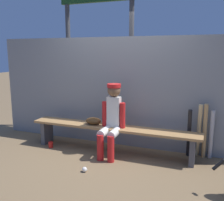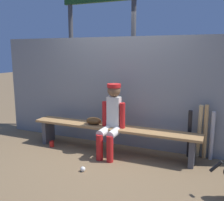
# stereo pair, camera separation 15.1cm
# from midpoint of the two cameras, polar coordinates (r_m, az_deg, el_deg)

# --- Properties ---
(ground_plane) EXTENTS (30.00, 30.00, 0.00)m
(ground_plane) POSITION_cam_midpoint_polar(r_m,az_deg,el_deg) (4.54, -0.97, -11.43)
(ground_plane) COLOR brown
(chainlink_fence) EXTENTS (5.03, 0.03, 1.98)m
(chainlink_fence) POSITION_cam_midpoint_polar(r_m,az_deg,el_deg) (4.64, 0.90, 1.80)
(chainlink_fence) COLOR gray
(chainlink_fence) RESTS_ON ground_plane
(dugout_bench) EXTENTS (2.96, 0.36, 0.47)m
(dugout_bench) POSITION_cam_midpoint_polar(r_m,az_deg,el_deg) (4.41, -0.99, -6.95)
(dugout_bench) COLOR #AD7F4C
(dugout_bench) RESTS_ON ground_plane
(player_seated) EXTENTS (0.41, 0.55, 1.20)m
(player_seated) POSITION_cam_midpoint_polar(r_m,az_deg,el_deg) (4.22, -1.11, -3.79)
(player_seated) COLOR silver
(player_seated) RESTS_ON ground_plane
(baseball_glove) EXTENTS (0.28, 0.20, 0.12)m
(baseball_glove) POSITION_cam_midpoint_polar(r_m,az_deg,el_deg) (4.50, -5.13, -4.58)
(baseball_glove) COLOR #593819
(baseball_glove) RESTS_ON dugout_bench
(bat_aluminum_black) EXTENTS (0.07, 0.18, 0.82)m
(bat_aluminum_black) POSITION_cam_midpoint_polar(r_m,az_deg,el_deg) (4.37, 15.88, -7.06)
(bat_aluminum_black) COLOR black
(bat_aluminum_black) RESTS_ON ground_plane
(bat_wood_natural) EXTENTS (0.10, 0.21, 0.90)m
(bat_wood_natural) POSITION_cam_midpoint_polar(r_m,az_deg,el_deg) (4.40, 17.87, -6.42)
(bat_wood_natural) COLOR tan
(bat_wood_natural) RESTS_ON ground_plane
(bat_wood_tan) EXTENTS (0.07, 0.15, 0.91)m
(bat_wood_tan) POSITION_cam_midpoint_polar(r_m,az_deg,el_deg) (4.39, 19.08, -6.51)
(bat_wood_tan) COLOR tan
(bat_wood_tan) RESTS_ON ground_plane
(bat_aluminum_silver) EXTENTS (0.08, 0.14, 0.81)m
(bat_aluminum_silver) POSITION_cam_midpoint_polar(r_m,az_deg,el_deg) (4.41, 20.39, -7.19)
(bat_aluminum_silver) COLOR #B7B7BC
(bat_aluminum_silver) RESTS_ON ground_plane
(baseball) EXTENTS (0.07, 0.07, 0.07)m
(baseball) POSITION_cam_midpoint_polar(r_m,az_deg,el_deg) (3.87, -7.30, -15.05)
(baseball) COLOR white
(baseball) RESTS_ON ground_plane
(cup_on_ground) EXTENTS (0.08, 0.08, 0.11)m
(cup_on_ground) POSITION_cam_midpoint_polar(r_m,az_deg,el_deg) (4.86, -14.40, -9.54)
(cup_on_ground) COLOR red
(cup_on_ground) RESTS_ON ground_plane
(cup_on_bench) EXTENTS (0.08, 0.08, 0.11)m
(cup_on_bench) POSITION_cam_midpoint_polar(r_m,az_deg,el_deg) (4.39, -1.97, -5.02)
(cup_on_bench) COLOR silver
(cup_on_bench) RESTS_ON dugout_bench
(scoreboard) EXTENTS (1.98, 0.27, 3.85)m
(scoreboard) POSITION_cam_midpoint_polar(r_m,az_deg,el_deg) (5.64, -3.44, 20.52)
(scoreboard) COLOR #3F3F42
(scoreboard) RESTS_ON ground_plane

